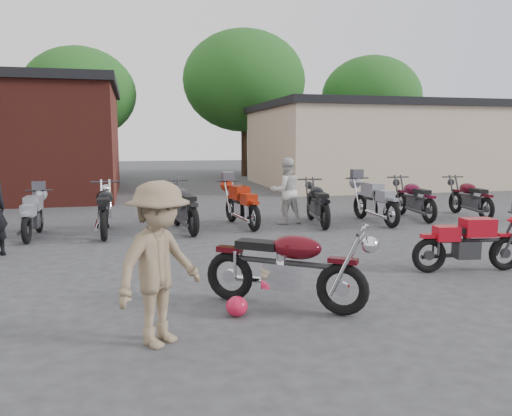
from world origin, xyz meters
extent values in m
plane|color=#323235|center=(0.00, 0.00, 0.00)|extent=(90.00, 90.00, 0.00)
cube|color=tan|center=(8.50, 15.00, 1.75)|extent=(10.00, 8.00, 3.50)
ellipsoid|color=red|center=(-1.22, -0.96, 0.12)|extent=(0.32, 0.32, 0.25)
imported|color=silver|center=(1.36, 5.34, 0.84)|extent=(0.86, 0.70, 1.67)
imported|color=#846E51|center=(-2.15, -1.58, 0.86)|extent=(1.25, 1.21, 1.71)
camera|label=1|loc=(-2.39, -6.65, 2.12)|focal=35.00mm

